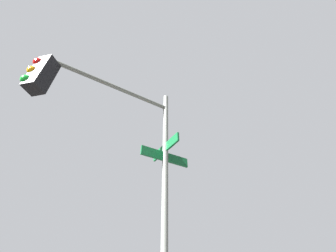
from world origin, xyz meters
name	(u,v)px	position (x,y,z in m)	size (l,w,h in m)	color
traffic_signal_near	(109,130)	(-5.81, -6.34, 3.67)	(2.51, 2.37, 5.22)	slate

